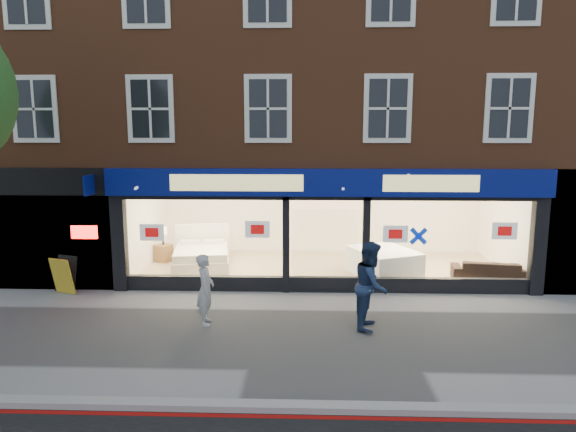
# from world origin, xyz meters

# --- Properties ---
(ground) EXTENTS (120.00, 120.00, 0.00)m
(ground) POSITION_xyz_m (0.00, 0.00, 0.00)
(ground) COLOR gray
(ground) RESTS_ON ground
(kerb_line) EXTENTS (60.00, 0.10, 0.01)m
(kerb_line) POSITION_xyz_m (0.00, -3.10, 0.01)
(kerb_line) COLOR #8C0A07
(kerb_line) RESTS_ON ground
(kerb_stone) EXTENTS (60.00, 0.25, 0.12)m
(kerb_stone) POSITION_xyz_m (0.00, -2.90, 0.06)
(kerb_stone) COLOR gray
(kerb_stone) RESTS_ON ground
(showroom_floor) EXTENTS (11.00, 4.50, 0.10)m
(showroom_floor) POSITION_xyz_m (0.00, 5.25, 0.05)
(showroom_floor) COLOR tan
(showroom_floor) RESTS_ON ground
(building) EXTENTS (19.00, 8.26, 10.30)m
(building) POSITION_xyz_m (-0.02, 6.93, 6.67)
(building) COLOR brown
(building) RESTS_ON ground
(display_bed) EXTENTS (2.00, 2.31, 1.17)m
(display_bed) POSITION_xyz_m (-3.76, 5.23, 0.43)
(display_bed) COLOR #EFE4D0
(display_bed) RESTS_ON showroom_floor
(bedside_table) EXTENTS (0.60, 0.60, 0.55)m
(bedside_table) POSITION_xyz_m (-5.10, 5.76, 0.38)
(bedside_table) COLOR brown
(bedside_table) RESTS_ON showroom_floor
(mattress_stack) EXTENTS (2.16, 2.36, 0.75)m
(mattress_stack) POSITION_xyz_m (1.75, 4.41, 0.48)
(mattress_stack) COLOR white
(mattress_stack) RESTS_ON showroom_floor
(sofa) EXTENTS (2.09, 1.08, 0.58)m
(sofa) POSITION_xyz_m (4.60, 3.90, 0.39)
(sofa) COLOR black
(sofa) RESTS_ON showroom_floor
(a_board) EXTENTS (0.75, 0.61, 0.99)m
(a_board) POSITION_xyz_m (-6.90, 2.70, 0.49)
(a_board) COLOR gold
(a_board) RESTS_ON ground
(pedestrian_grey) EXTENTS (0.42, 0.60, 1.58)m
(pedestrian_grey) POSITION_xyz_m (-2.74, 0.66, 0.79)
(pedestrian_grey) COLOR #A8AAB0
(pedestrian_grey) RESTS_ON ground
(pedestrian_blue) EXTENTS (0.92, 1.07, 1.91)m
(pedestrian_blue) POSITION_xyz_m (0.89, 0.57, 0.96)
(pedestrian_blue) COLOR #1B2B4D
(pedestrian_blue) RESTS_ON ground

